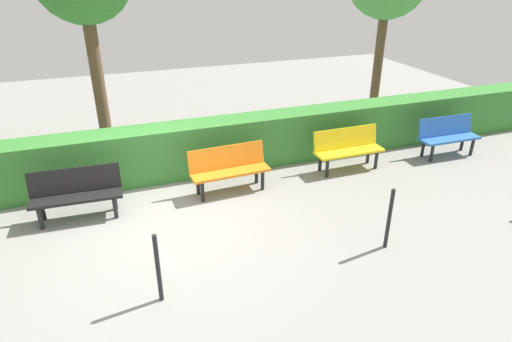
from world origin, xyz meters
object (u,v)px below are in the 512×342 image
Objects in this scene: bench_blue at (448,135)px; bench_yellow at (348,147)px; bench_black at (76,192)px; bench_orange at (229,167)px.

bench_blue is 2.47m from bench_yellow.
bench_black is at bearing 1.35° from bench_blue.
bench_blue and bench_orange have the same top height.
bench_yellow reaches higher than bench_black.
bench_blue and bench_black have the same top height.
bench_orange is 1.01× the size of bench_black.
bench_yellow is at bearing 179.30° from bench_orange.
bench_yellow is 0.98× the size of bench_black.
bench_orange is at bearing -176.14° from bench_black.
bench_blue is 0.92× the size of bench_orange.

